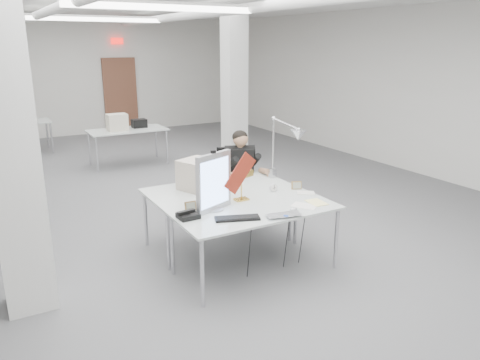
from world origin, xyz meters
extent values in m
cube|color=#565659|center=(0.00, 0.00, -0.01)|extent=(10.00, 14.00, 0.02)
cube|color=silver|center=(0.00, 7.01, 1.60)|extent=(10.00, 0.02, 3.20)
cube|color=silver|center=(5.01, 0.00, 1.60)|extent=(0.02, 14.00, 3.20)
cube|color=white|center=(-2.30, -2.00, 1.60)|extent=(0.45, 0.45, 3.20)
cube|color=white|center=(2.50, 2.50, 1.60)|extent=(0.45, 0.45, 3.20)
cube|color=brown|center=(1.20, 6.94, 1.05)|extent=(0.95, 0.08, 2.10)
cube|color=red|center=(1.20, 6.90, 2.55)|extent=(0.32, 0.06, 0.16)
cylinder|color=silver|center=(-1.20, 0.00, 3.02)|extent=(0.16, 13.60, 0.16)
cylinder|color=silver|center=(1.40, 0.00, 3.02)|extent=(0.16, 13.60, 0.16)
cube|color=white|center=(0.00, 0.00, 2.98)|extent=(2.80, 0.14, 0.08)
cube|color=white|center=(0.00, 4.00, 2.98)|extent=(2.80, 0.14, 0.08)
cube|color=silver|center=(0.00, -2.50, 0.74)|extent=(1.80, 0.90, 0.02)
cube|color=silver|center=(0.00, -1.60, 0.74)|extent=(1.80, 0.90, 0.02)
cube|color=silver|center=(0.20, 3.00, 0.74)|extent=(1.60, 0.80, 0.02)
cube|color=silver|center=(-1.80, 5.20, 0.74)|extent=(1.60, 0.80, 0.02)
cube|color=#A9A9AE|center=(-0.41, -2.30, 1.07)|extent=(0.49, 0.24, 0.63)
cube|color=maroon|center=(-0.11, -2.34, 1.13)|extent=(0.43, 0.06, 0.46)
cube|color=black|center=(-0.33, -2.68, 0.77)|extent=(0.49, 0.30, 0.02)
imported|color=#A1A2A6|center=(0.11, -2.91, 0.77)|extent=(0.41, 0.31, 0.03)
ellipsoid|color=silver|center=(0.32, -2.75, 0.77)|extent=(0.10, 0.08, 0.04)
cube|color=black|center=(-0.76, -2.40, 0.78)|extent=(0.21, 0.19, 0.05)
cube|color=olive|center=(-0.64, -2.20, 0.81)|extent=(0.13, 0.04, 0.10)
cube|color=olive|center=(0.81, -2.14, 0.81)|extent=(0.13, 0.08, 0.10)
cylinder|color=silver|center=(0.51, -2.08, 0.81)|extent=(0.10, 0.03, 0.10)
cube|color=white|center=(0.52, -2.70, 0.76)|extent=(0.31, 0.33, 0.01)
cube|color=#FFF298|center=(0.70, -2.67, 0.76)|extent=(0.20, 0.26, 0.01)
cube|color=beige|center=(0.82, -2.33, 0.76)|extent=(0.25, 0.23, 0.01)
cube|color=#B9AB9A|center=(-0.25, -1.52, 0.94)|extent=(0.50, 0.49, 0.37)
camera|label=1|loc=(-2.54, -6.61, 2.50)|focal=35.00mm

